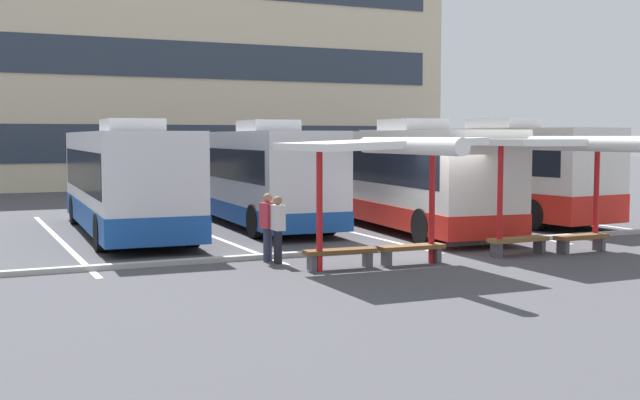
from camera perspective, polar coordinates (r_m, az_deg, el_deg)
The scene contains 20 objects.
ground_plane at distance 21.02m, azimuth 7.73°, elevation -3.59°, with size 160.00×160.00×0.00m, color #47474C.
terminal_building at distance 53.40m, azimuth -12.65°, elevation 8.89°, with size 36.18×14.88×16.95m.
coach_bus_0 at distance 24.80m, azimuth -13.68°, elevation 1.26°, with size 3.05×10.39×3.46m.
coach_bus_1 at distance 26.94m, azimuth -4.60°, elevation 1.71°, with size 3.01×10.56×3.48m.
coach_bus_2 at distance 26.58m, azimuth 5.12°, elevation 1.66°, with size 3.67×12.68×3.50m.
coach_bus_3 at distance 29.81m, azimuth 10.95°, elevation 1.95°, with size 3.72×11.80×3.60m.
lane_stripe_0 at distance 24.23m, azimuth -18.13°, elevation -2.69°, with size 0.16×14.00×0.01m, color white.
lane_stripe_1 at distance 25.05m, azimuth -8.45°, elevation -2.28°, with size 0.16×14.00×0.01m, color white.
lane_stripe_2 at distance 26.54m, azimuth 0.37°, elevation -1.84°, with size 0.16×14.00×0.01m, color white.
lane_stripe_3 at distance 28.59m, azimuth 8.09°, elevation -1.43°, with size 0.16×14.00×0.01m, color white.
lane_stripe_4 at distance 31.08m, azimuth 14.68°, elevation -1.06°, with size 0.16×14.00×0.01m, color white.
waiting_shelter_0 at distance 17.79m, azimuth 4.58°, elevation 3.79°, with size 3.90×4.80×2.95m.
bench_0 at distance 17.89m, azimuth 1.44°, elevation -3.89°, with size 1.67×0.51×0.45m.
bench_1 at distance 18.66m, azimuth 6.55°, elevation -3.57°, with size 1.62×0.46×0.45m.
waiting_shelter_1 at distance 20.68m, azimuth 16.65°, elevation 3.79°, with size 4.08×4.80×2.97m.
bench_2 at distance 20.53m, azimuth 13.98°, elevation -2.93°, with size 1.68×0.47×0.45m.
bench_3 at distance 21.51m, azimuth 18.16°, elevation -2.69°, with size 1.58×0.50×0.45m.
platform_kerb at distance 21.37m, azimuth 7.11°, elevation -3.28°, with size 44.00×0.24×0.12m, color #ADADA8.
waiting_passenger_0 at distance 18.96m, azimuth -3.76°, elevation -1.60°, with size 0.49×0.48×1.62m.
waiting_passenger_1 at distance 18.63m, azimuth -3.03°, elevation -1.79°, with size 0.22×0.46×1.58m.
Camera 1 is at (-11.17, -17.55, 2.96)m, focal length 44.82 mm.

